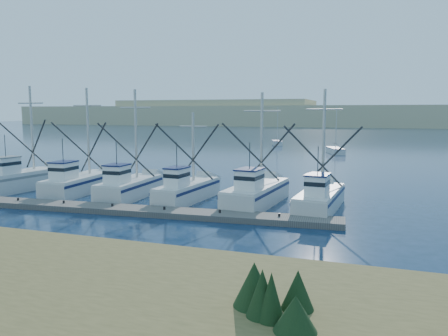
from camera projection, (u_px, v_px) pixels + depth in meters
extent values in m
plane|color=#0C2337|center=(189.00, 246.00, 23.32)|extent=(500.00, 500.00, 0.00)
cube|color=#625E58|center=(125.00, 210.00, 31.07)|extent=(30.35, 3.97, 0.40)
cube|color=tan|center=(352.00, 116.00, 220.17)|extent=(360.00, 60.00, 10.00)
cube|color=silver|center=(24.00, 181.00, 40.16)|extent=(3.67, 8.00, 1.65)
cube|color=white|center=(6.00, 166.00, 38.10)|extent=(1.74, 2.08, 1.50)
cylinder|color=#B7B2A8|center=(32.00, 128.00, 40.78)|extent=(0.22, 0.22, 7.86)
cube|color=silver|center=(80.00, 185.00, 38.58)|extent=(3.04, 8.40, 1.44)
cube|color=white|center=(64.00, 171.00, 36.40)|extent=(1.62, 2.09, 1.50)
cylinder|color=#B7B2A8|center=(88.00, 132.00, 39.31)|extent=(0.22, 0.22, 7.81)
cube|color=silver|center=(130.00, 189.00, 36.43)|extent=(2.71, 7.28, 1.42)
cube|color=white|center=(117.00, 175.00, 34.50)|extent=(1.53, 1.79, 1.50)
cylinder|color=#B7B2A8|center=(136.00, 135.00, 37.02)|extent=(0.22, 0.22, 7.59)
cube|color=silver|center=(187.00, 193.00, 34.99)|extent=(2.84, 7.78, 1.40)
cube|color=white|center=(177.00, 178.00, 32.97)|extent=(1.41, 1.96, 1.50)
cylinder|color=#B7B2A8|center=(193.00, 147.00, 35.76)|extent=(0.22, 0.22, 5.70)
cube|color=silver|center=(257.00, 195.00, 33.62)|extent=(3.54, 8.70, 1.49)
cube|color=white|center=(249.00, 180.00, 31.39)|extent=(1.76, 2.21, 1.50)
cylinder|color=#B7B2A8|center=(262.00, 138.00, 34.43)|extent=(0.22, 0.22, 7.15)
cube|color=silver|center=(320.00, 201.00, 31.90)|extent=(3.03, 8.19, 1.34)
cube|color=white|center=(317.00, 186.00, 29.79)|extent=(1.55, 2.06, 1.50)
cylinder|color=#B7B2A8|center=(324.00, 140.00, 32.63)|extent=(0.22, 0.22, 7.48)
cube|color=silver|center=(335.00, 151.00, 74.86)|extent=(3.76, 6.57, 0.90)
cylinder|color=#B7B2A8|center=(336.00, 127.00, 74.62)|extent=(0.12, 0.12, 7.20)
cube|color=silver|center=(277.00, 143.00, 93.39)|extent=(3.18, 5.18, 0.90)
cylinder|color=#B7B2A8|center=(278.00, 124.00, 93.16)|extent=(0.12, 0.12, 7.20)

